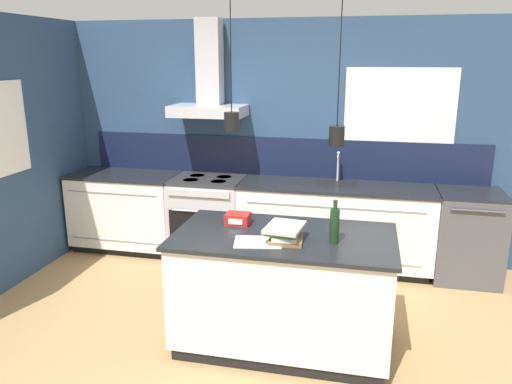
{
  "coord_description": "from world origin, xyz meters",
  "views": [
    {
      "loc": [
        0.94,
        -3.4,
        2.2
      ],
      "look_at": [
        0.01,
        0.73,
        1.05
      ],
      "focal_mm": 35.0,
      "sensor_mm": 36.0,
      "label": 1
    }
  ],
  "objects": [
    {
      "name": "wall_left",
      "position": [
        -2.43,
        0.7,
        1.3
      ],
      "size": [
        0.08,
        3.8,
        2.6
      ],
      "color": "navy",
      "rests_on": "ground_plane"
    },
    {
      "name": "red_supply_box",
      "position": [
        -0.03,
        0.25,
        0.95
      ],
      "size": [
        0.19,
        0.16,
        0.09
      ],
      "color": "red",
      "rests_on": "kitchen_island"
    },
    {
      "name": "kitchen_island",
      "position": [
        0.37,
        0.09,
        0.46
      ],
      "size": [
        1.66,
        0.93,
        0.91
      ],
      "color": "black",
      "rests_on": "ground_plane"
    },
    {
      "name": "counter_run_sink",
      "position": [
        0.65,
        1.69,
        0.46
      ],
      "size": [
        2.04,
        0.64,
        1.23
      ],
      "color": "black",
      "rests_on": "ground_plane"
    },
    {
      "name": "counter_run_left",
      "position": [
        -1.76,
        1.69,
        0.46
      ],
      "size": [
        1.23,
        0.64,
        0.91
      ],
      "color": "black",
      "rests_on": "ground_plane"
    },
    {
      "name": "oven_range",
      "position": [
        -0.76,
        1.69,
        0.46
      ],
      "size": [
        0.79,
        0.66,
        0.91
      ],
      "color": "#B5B5BA",
      "rests_on": "ground_plane"
    },
    {
      "name": "paper_pile",
      "position": [
        0.21,
        -0.11,
        0.91
      ],
      "size": [
        0.38,
        0.31,
        0.01
      ],
      "color": "silver",
      "rests_on": "kitchen_island"
    },
    {
      "name": "dishwasher",
      "position": [
        1.98,
        1.69,
        0.46
      ],
      "size": [
        0.64,
        0.65,
        0.91
      ],
      "color": "#4C4C51",
      "rests_on": "ground_plane"
    },
    {
      "name": "wall_back",
      "position": [
        -0.04,
        2.0,
        1.35
      ],
      "size": [
        5.6,
        2.01,
        2.6
      ],
      "color": "navy",
      "rests_on": "ground_plane"
    },
    {
      "name": "bottle_on_island",
      "position": [
        0.75,
        -0.0,
        1.04
      ],
      "size": [
        0.07,
        0.07,
        0.32
      ],
      "color": "#193319",
      "rests_on": "kitchen_island"
    },
    {
      "name": "ground_plane",
      "position": [
        0.0,
        0.0,
        0.0
      ],
      "size": [
        16.0,
        16.0,
        0.0
      ],
      "primitive_type": "plane",
      "color": "tan",
      "rests_on": "ground"
    },
    {
      "name": "book_stack",
      "position": [
        0.4,
        -0.04,
        0.97
      ],
      "size": [
        0.29,
        0.35,
        0.12
      ],
      "color": "olive",
      "rests_on": "kitchen_island"
    }
  ]
}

